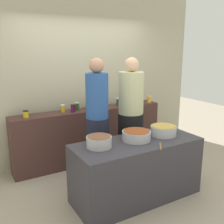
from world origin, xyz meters
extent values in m
plane|color=tan|center=(0.00, 0.00, 0.00)|extent=(12.00, 12.00, 0.00)
cube|color=#B4AF92|center=(0.00, 1.45, 1.50)|extent=(4.80, 0.12, 3.00)
cube|color=#462A26|center=(0.00, 1.10, 0.47)|extent=(2.70, 0.36, 0.95)
cube|color=#333139|center=(0.00, -0.30, 0.40)|extent=(1.70, 0.70, 0.79)
cylinder|color=gold|center=(-1.09, 1.07, 0.99)|extent=(0.08, 0.08, 0.10)
cylinder|color=black|center=(-1.09, 1.07, 1.05)|extent=(0.09, 0.09, 0.01)
cylinder|color=gold|center=(-0.48, 1.13, 1.00)|extent=(0.07, 0.07, 0.11)
cylinder|color=silver|center=(-0.48, 1.13, 1.06)|extent=(0.07, 0.07, 0.01)
cylinder|color=#571044|center=(-0.34, 1.03, 1.00)|extent=(0.08, 0.08, 0.11)
cylinder|color=black|center=(-0.34, 1.03, 1.07)|extent=(0.08, 0.08, 0.01)
cylinder|color=#285723|center=(-0.23, 1.12, 1.01)|extent=(0.07, 0.07, 0.12)
cylinder|color=silver|center=(-0.23, 1.12, 1.07)|extent=(0.07, 0.07, 0.01)
cylinder|color=olive|center=(-0.03, 1.14, 1.00)|extent=(0.08, 0.08, 0.10)
cylinder|color=silver|center=(-0.03, 1.14, 1.05)|extent=(0.08, 0.08, 0.01)
cylinder|color=#3B5D2C|center=(0.22, 1.10, 1.01)|extent=(0.09, 0.09, 0.13)
cylinder|color=silver|center=(0.22, 1.10, 1.08)|extent=(0.09, 0.09, 0.01)
cylinder|color=#264237|center=(0.54, 1.06, 1.01)|extent=(0.07, 0.07, 0.13)
cylinder|color=silver|center=(0.54, 1.06, 1.09)|extent=(0.07, 0.07, 0.01)
cylinder|color=orange|center=(1.03, 1.13, 1.00)|extent=(0.08, 0.08, 0.10)
cylinder|color=#D6C666|center=(1.03, 1.13, 1.05)|extent=(0.08, 0.08, 0.01)
cylinder|color=gold|center=(1.23, 1.04, 1.00)|extent=(0.08, 0.08, 0.11)
cylinder|color=#D6C666|center=(1.23, 1.04, 1.07)|extent=(0.08, 0.08, 0.01)
cylinder|color=#B7B7BC|center=(-0.52, -0.22, 0.86)|extent=(0.31, 0.31, 0.13)
cylinder|color=brown|center=(-0.52, -0.22, 0.93)|extent=(0.29, 0.29, 0.00)
cylinder|color=#B7B7BC|center=(0.02, -0.25, 0.85)|extent=(0.37, 0.37, 0.12)
cylinder|color=brown|center=(0.02, -0.25, 0.92)|extent=(0.34, 0.34, 0.00)
cylinder|color=#B7B7BC|center=(0.46, -0.27, 0.86)|extent=(0.35, 0.35, 0.13)
cylinder|color=gold|center=(0.46, -0.27, 0.93)|extent=(0.33, 0.33, 0.00)
cylinder|color=#9E703D|center=(0.14, -0.60, 0.80)|extent=(0.15, 0.19, 0.02)
cylinder|color=#1C1E2F|center=(-0.28, 0.28, 0.51)|extent=(0.33, 0.33, 1.02)
cylinder|color=#295095|center=(-0.28, 0.28, 1.33)|extent=(0.32, 0.32, 0.62)
sphere|color=tan|center=(-0.28, 0.28, 1.74)|extent=(0.20, 0.20, 0.20)
cylinder|color=black|center=(0.28, 0.27, 0.51)|extent=(0.39, 0.39, 1.01)
cylinder|color=#BFC091|center=(0.28, 0.27, 1.32)|extent=(0.37, 0.37, 0.62)
sphere|color=#D8A884|center=(0.28, 0.27, 1.74)|extent=(0.21, 0.21, 0.21)
camera|label=1|loc=(-1.90, -2.91, 1.97)|focal=42.19mm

